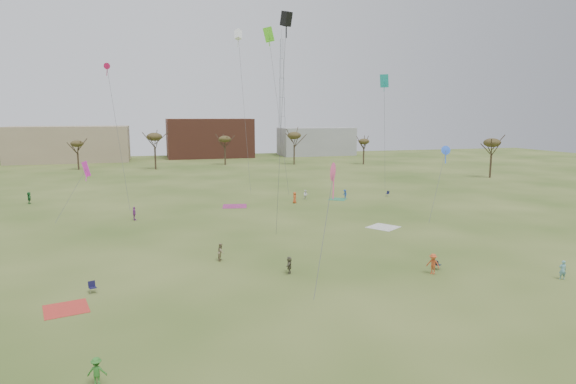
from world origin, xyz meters
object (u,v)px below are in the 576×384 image
object	(u,v)px
camp_chair_left	(93,290)
camp_chair_center	(437,267)
camp_chair_right	(387,195)
radio_tower	(281,97)
flyer_near_center	(97,371)

from	to	relation	value
camp_chair_left	camp_chair_center	xyz separation A→B (m)	(27.81, -2.19, 0.00)
camp_chair_right	radio_tower	distance (m)	90.81
flyer_near_center	camp_chair_right	distance (m)	61.28
camp_chair_left	camp_chair_right	size ratio (longest dim) A/B	1.00
camp_chair_center	radio_tower	size ratio (longest dim) A/B	0.02
camp_chair_left	camp_chair_center	distance (m)	27.90
radio_tower	flyer_near_center	bearing A→B (deg)	-108.82
flyer_near_center	camp_chair_center	world-z (taller)	flyer_near_center
flyer_near_center	radio_tower	xyz separation A→B (m)	(46.04, 135.12, 18.49)
flyer_near_center	camp_chair_right	xyz separation A→B (m)	(39.87, 46.53, -0.46)
camp_chair_left	camp_chair_right	distance (m)	53.11
camp_chair_right	radio_tower	bearing A→B (deg)	154.41
flyer_near_center	camp_chair_left	distance (m)	13.44
camp_chair_right	radio_tower	xyz separation A→B (m)	(6.17, 88.60, 18.95)
flyer_near_center	camp_chair_center	bearing A→B (deg)	-147.64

